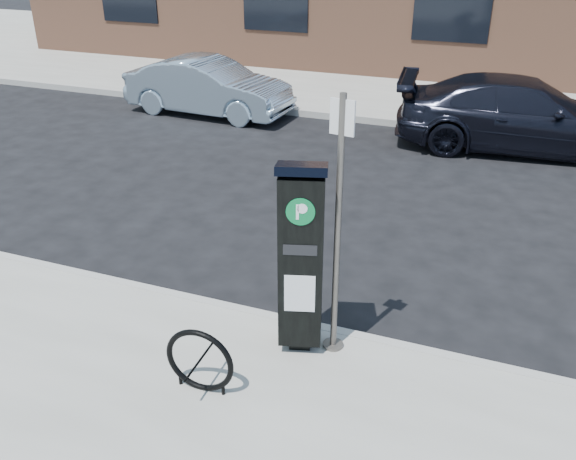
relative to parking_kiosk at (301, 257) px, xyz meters
The scene contains 9 objects.
ground 1.30m from the parking_kiosk, 126.85° to the left, with size 120.00×120.00×0.00m, color black.
sidewalk_far 14.44m from the parking_kiosk, 91.18° to the left, with size 60.00×12.00×0.15m, color gray.
curb_near 1.23m from the parking_kiosk, 128.28° to the left, with size 60.00×0.12×0.16m, color #9E9B93.
curb_far 8.50m from the parking_kiosk, 92.02° to the left, with size 60.00×0.12×0.16m, color #9E9B93.
parking_kiosk is the anchor object (origin of this frame).
sign_pole 0.44m from the parking_kiosk, 16.24° to the left, with size 0.24×0.21×2.67m.
bike_rack 1.38m from the parking_kiosk, 122.96° to the right, with size 0.69×0.08×0.68m.
car_silver 9.36m from the parking_kiosk, 123.45° to the left, with size 1.38×3.96×1.30m, color #98B0C2.
car_dark 8.02m from the parking_kiosk, 76.83° to the left, with size 1.99×4.89×1.42m, color black.
Camera 1 is at (2.04, -5.27, 4.12)m, focal length 38.00 mm.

